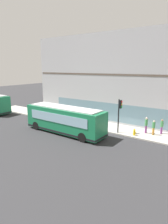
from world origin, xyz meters
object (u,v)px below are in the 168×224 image
at_px(fire_hydrant, 134,132).
at_px(newspaper_vending_box, 67,117).
at_px(pedestrian_near_hydrant, 154,127).
at_px(traffic_light_near_corner, 120,110).
at_px(city_bus_nearside, 64,120).
at_px(pedestrian_walking_along_curb, 162,125).
at_px(pedestrian_near_building_entrance, 146,124).

height_order(fire_hydrant, newspaper_vending_box, newspaper_vending_box).
bearing_deg(pedestrian_near_hydrant, newspaper_vending_box, 93.74).
bearing_deg(traffic_light_near_corner, city_bus_nearside, 121.16).
distance_m(pedestrian_near_hydrant, pedestrian_walking_along_curb, 1.11).
xyz_separation_m(traffic_light_near_corner, fire_hydrant, (0.21, -1.76, -2.34)).
relative_size(pedestrian_near_building_entrance, newspaper_vending_box, 2.03).
height_order(pedestrian_near_hydrant, pedestrian_near_building_entrance, pedestrian_near_building_entrance).
distance_m(fire_hydrant, pedestrian_near_building_entrance, 1.81).
height_order(traffic_light_near_corner, pedestrian_walking_along_curb, traffic_light_near_corner).
bearing_deg(pedestrian_walking_along_curb, newspaper_vending_box, 97.68).
bearing_deg(pedestrian_walking_along_curb, traffic_light_near_corner, 121.50).
distance_m(city_bus_nearside, traffic_light_near_corner, 6.38).
bearing_deg(city_bus_nearside, pedestrian_near_hydrant, -61.25).
xyz_separation_m(fire_hydrant, newspaper_vending_box, (0.58, 10.20, 0.09)).
height_order(pedestrian_walking_along_curb, pedestrian_near_building_entrance, pedestrian_near_building_entrance).
height_order(fire_hydrant, pedestrian_near_building_entrance, pedestrian_near_building_entrance).
relative_size(traffic_light_near_corner, pedestrian_walking_along_curb, 2.32).
bearing_deg(pedestrian_near_building_entrance, pedestrian_walking_along_curb, -62.23).
relative_size(city_bus_nearside, newspaper_vending_box, 11.18).
height_order(city_bus_nearside, fire_hydrant, city_bus_nearside).
bearing_deg(pedestrian_near_hydrant, pedestrian_walking_along_curb, -34.95).
relative_size(city_bus_nearside, pedestrian_near_hydrant, 6.10).
distance_m(traffic_light_near_corner, pedestrian_near_building_entrance, 3.45).
height_order(city_bus_nearside, pedestrian_walking_along_curb, city_bus_nearside).
bearing_deg(pedestrian_walking_along_curb, city_bus_nearside, 121.31).
bearing_deg(pedestrian_near_hydrant, pedestrian_near_building_entrance, 82.32).
xyz_separation_m(traffic_light_near_corner, pedestrian_near_building_entrance, (1.68, -2.53, -1.64)).
relative_size(traffic_light_near_corner, fire_hydrant, 5.23).
bearing_deg(pedestrian_near_building_entrance, traffic_light_near_corner, 123.59).
bearing_deg(traffic_light_near_corner, pedestrian_walking_along_curb, -58.50).
bearing_deg(traffic_light_near_corner, fire_hydrant, -83.32).
bearing_deg(traffic_light_near_corner, pedestrian_near_hydrant, -65.29).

